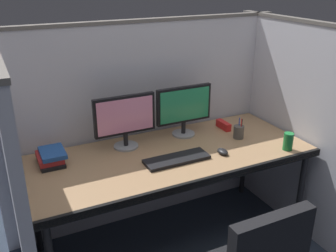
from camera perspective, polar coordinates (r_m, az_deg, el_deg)
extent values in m
cube|color=silver|center=(2.92, -3.40, 0.03)|extent=(2.20, 0.05, 1.55)
cube|color=#605B56|center=(2.72, -3.79, 15.53)|extent=(2.21, 0.06, 0.02)
cube|color=silver|center=(2.25, -21.90, -9.01)|extent=(0.05, 1.40, 1.55)
cube|color=silver|center=(3.02, 18.51, -0.36)|extent=(0.05, 1.40, 1.55)
cube|color=#605B56|center=(2.83, 20.50, 14.50)|extent=(0.06, 1.41, 0.02)
cube|color=#997551|center=(2.58, 0.49, -4.50)|extent=(1.90, 0.80, 0.04)
cube|color=black|center=(2.28, 4.89, -8.50)|extent=(1.90, 0.02, 0.05)
cylinder|color=black|center=(3.00, 19.20, -9.83)|extent=(0.04, 0.04, 0.70)
cylinder|color=black|center=(2.85, -19.41, -11.68)|extent=(0.04, 0.04, 0.70)
cylinder|color=black|center=(3.43, 11.34, -4.66)|extent=(0.04, 0.04, 0.70)
cylinder|color=gray|center=(2.67, -6.31, -3.00)|extent=(0.17, 0.17, 0.01)
cylinder|color=black|center=(2.65, -6.36, -1.99)|extent=(0.03, 0.03, 0.09)
cube|color=black|center=(2.58, -6.53, 1.66)|extent=(0.43, 0.03, 0.27)
cube|color=pink|center=(2.56, -6.39, 1.53)|extent=(0.39, 0.01, 0.23)
cylinder|color=gray|center=(2.85, 2.32, -1.16)|extent=(0.17, 0.17, 0.01)
cylinder|color=black|center=(2.83, 2.34, -0.19)|extent=(0.03, 0.03, 0.09)
cube|color=black|center=(2.77, 2.39, 3.25)|extent=(0.43, 0.03, 0.27)
cube|color=#268C59|center=(2.75, 2.57, 3.14)|extent=(0.39, 0.01, 0.23)
cube|color=black|center=(2.47, 1.33, -4.99)|extent=(0.43, 0.15, 0.02)
ellipsoid|color=black|center=(2.58, 8.20, -3.82)|extent=(0.06, 0.10, 0.03)
cylinder|color=#59595B|center=(2.58, 7.99, -3.41)|extent=(0.01, 0.01, 0.01)
cube|color=red|center=(2.98, 8.32, 0.13)|extent=(0.04, 0.15, 0.06)
cylinder|color=#197233|center=(2.72, 17.64, -2.25)|extent=(0.07, 0.07, 0.12)
cube|color=black|center=(2.54, -17.14, -5.21)|extent=(0.15, 0.21, 0.02)
cube|color=#B22626|center=(2.54, -17.33, -4.49)|extent=(0.15, 0.21, 0.03)
cube|color=#1E478C|center=(2.52, -16.95, -3.86)|extent=(0.15, 0.21, 0.03)
cylinder|color=#4C4742|center=(2.82, 10.56, -0.89)|extent=(0.08, 0.08, 0.09)
cylinder|color=red|center=(2.81, 10.90, -0.30)|extent=(0.01, 0.01, 0.14)
cylinder|color=#263FB2|center=(2.82, 10.60, -0.12)|extent=(0.01, 0.01, 0.14)
cylinder|color=black|center=(2.81, 10.99, -0.31)|extent=(0.01, 0.01, 0.14)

